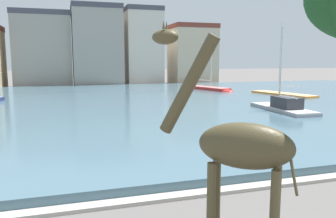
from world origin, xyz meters
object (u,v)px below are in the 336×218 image
(sailboat_orange, at_px, (277,95))
(sailboat_grey, at_px, (279,109))
(giraffe_statue, at_px, (237,150))
(sailboat_red, at_px, (212,90))

(sailboat_orange, distance_m, sailboat_grey, 13.05)
(giraffe_statue, distance_m, sailboat_red, 38.13)
(sailboat_red, bearing_deg, sailboat_grey, -97.25)
(sailboat_grey, bearing_deg, giraffe_statue, -127.32)
(giraffe_statue, xyz_separation_m, sailboat_red, (15.21, 34.90, -2.16))
(giraffe_statue, bearing_deg, sailboat_orange, 53.95)
(sailboat_red, height_order, sailboat_orange, sailboat_orange)
(giraffe_statue, relative_size, sailboat_grey, 0.67)
(sailboat_red, bearing_deg, giraffe_statue, -113.55)
(sailboat_grey, bearing_deg, sailboat_orange, 56.02)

